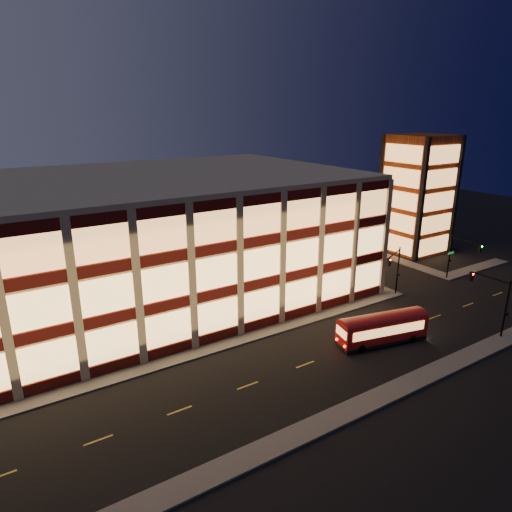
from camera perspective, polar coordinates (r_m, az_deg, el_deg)
ground at (r=44.06m, az=-2.98°, el=-11.45°), size 200.00×200.00×0.00m
sidewalk_office_south at (r=43.61m, az=-7.15°, el=-11.79°), size 54.00×2.00×0.15m
sidewalk_office_east at (r=69.01m, az=6.60°, el=-0.41°), size 2.00×30.00×0.15m
sidewalk_tower_south at (r=71.51m, az=25.59°, el=-1.44°), size 14.00×2.00×0.15m
sidewalk_tower_west at (r=76.18m, az=13.04°, el=1.00°), size 2.00×30.00×0.15m
sidewalk_near at (r=35.15m, az=8.31°, el=-20.00°), size 100.00×2.00×0.15m
office_building at (r=54.77m, az=-14.64°, el=2.13°), size 50.45×30.45×14.50m
stair_tower at (r=75.37m, az=19.47°, el=7.24°), size 8.60×8.60×18.00m
traffic_signal_far at (r=55.92m, az=16.97°, el=-1.12°), size 3.79×1.87×6.00m
traffic_signal_right at (r=64.22m, az=24.16°, el=0.48°), size 1.20×4.37×6.00m
traffic_signal_near at (r=51.00m, az=27.51°, el=-4.24°), size 0.32×4.45×6.00m
trolley_bus at (r=45.85m, az=15.51°, el=-8.53°), size 9.20×4.13×3.02m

